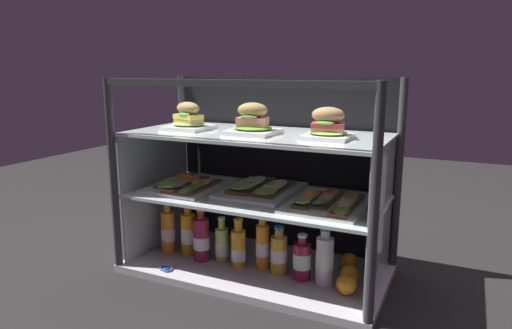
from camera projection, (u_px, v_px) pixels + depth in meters
ground_plane at (256, 273)px, 1.98m from camera, size 6.00×6.00×0.02m
case_base_deck at (256, 268)px, 1.98m from camera, size 1.11×0.55×0.03m
case_frame at (270, 164)px, 2.01m from camera, size 1.11×0.55×0.83m
riser_lower_tier at (256, 232)px, 1.94m from camera, size 1.04×0.48×0.30m
shelf_lower_glass at (256, 196)px, 1.91m from camera, size 1.06×0.50×0.01m
riser_upper_tier at (256, 166)px, 1.88m from camera, size 1.04×0.48×0.25m
shelf_upper_glass at (256, 135)px, 1.85m from camera, size 1.06×0.50×0.01m
plated_roll_sandwich_center at (188, 119)px, 1.96m from camera, size 0.18×0.18×0.12m
plated_roll_sandwich_right_of_center at (252, 123)px, 1.82m from camera, size 0.19×0.19×0.13m
plated_roll_sandwich_far_right at (328, 127)px, 1.70m from camera, size 0.18×0.18×0.12m
open_sandwich_tray_far_right at (188, 184)px, 2.02m from camera, size 0.29×0.38×0.06m
open_sandwich_tray_center at (260, 189)px, 1.93m from camera, size 0.29×0.38×0.06m
open_sandwich_tray_mid_left at (328, 202)px, 1.75m from camera, size 0.29×0.39×0.06m
juice_bottle_front_second at (168, 231)px, 2.09m from camera, size 0.07×0.07×0.25m
juice_bottle_front_left_end at (189, 233)px, 2.06m from camera, size 0.07×0.07×0.25m
juice_bottle_back_right at (201, 239)px, 2.00m from camera, size 0.07×0.07×0.24m
juice_bottle_front_middle at (222, 245)px, 1.99m from camera, size 0.06×0.06×0.20m
juice_bottle_near_post at (238, 248)px, 1.93m from camera, size 0.06×0.06×0.21m
juice_bottle_back_center at (263, 245)px, 1.91m from camera, size 0.06×0.06×0.25m
juice_bottle_front_fourth at (279, 253)px, 1.87m from camera, size 0.07×0.07×0.20m
juice_bottle_back_left at (302, 260)px, 1.82m from camera, size 0.07×0.07×0.19m
juice_bottle_front_right_end at (325, 259)px, 1.77m from camera, size 0.07×0.07×0.23m
orange_fruit_beside_bottles at (347, 284)px, 1.70m from camera, size 0.08×0.08×0.08m
orange_fruit_near_left_post at (349, 263)px, 1.89m from camera, size 0.08×0.08×0.08m
orange_fruit_rolled_forward at (350, 275)px, 1.79m from camera, size 0.08×0.08×0.08m
kitchen_scissors at (171, 267)px, 1.94m from camera, size 0.10×0.20×0.01m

